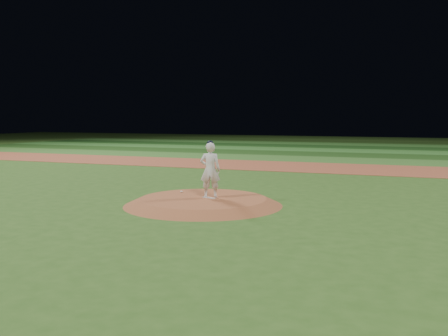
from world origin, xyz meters
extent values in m
plane|color=#2D551B|center=(0.00, 0.00, 0.00)|extent=(120.00, 120.00, 0.00)
cube|color=brown|center=(0.00, 14.00, 0.01)|extent=(70.00, 6.00, 0.02)
cube|color=#336725|center=(0.00, 19.50, 0.01)|extent=(70.00, 5.00, 0.02)
cube|color=#1B4115|center=(0.00, 24.50, 0.01)|extent=(70.00, 5.00, 0.02)
cube|color=#31732A|center=(0.00, 29.50, 0.01)|extent=(70.00, 5.00, 0.02)
cube|color=#174014|center=(0.00, 34.50, 0.01)|extent=(70.00, 5.00, 0.02)
cube|color=#316E28|center=(0.00, 39.50, 0.01)|extent=(70.00, 5.00, 0.02)
cube|color=#214215|center=(0.00, 44.50, 0.01)|extent=(70.00, 5.00, 0.02)
cone|color=#96502E|center=(0.00, 0.00, 0.12)|extent=(5.50, 5.50, 0.25)
cube|color=silver|center=(0.20, 0.04, 0.26)|extent=(0.52, 0.30, 0.03)
ellipsoid|color=silver|center=(-1.27, 0.87, 0.28)|extent=(0.11, 0.11, 0.06)
imported|color=white|center=(0.19, 0.18, 1.22)|extent=(0.80, 0.62, 1.93)
ellipsoid|color=black|center=(0.19, 0.18, 2.16)|extent=(0.22, 0.22, 0.15)
camera|label=1|loc=(6.87, -15.68, 3.09)|focal=40.00mm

